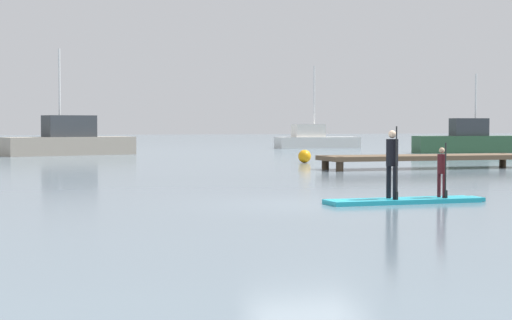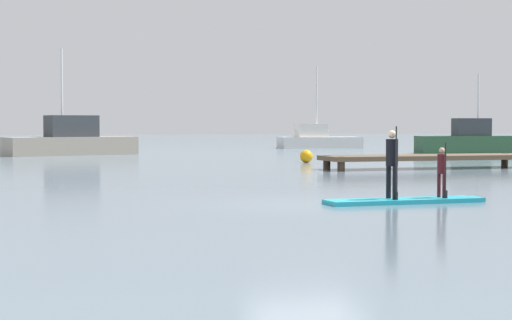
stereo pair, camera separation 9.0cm
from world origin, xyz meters
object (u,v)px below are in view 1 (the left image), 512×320
object	(u,v)px
motor_boat_small_navy	(467,141)
trawler_grey_distant	(315,139)
paddler_adult	(392,160)
paddler_child_solo	(442,169)
fishing_boat_green_midground	(69,141)
paddleboard_near	(406,201)
mooring_buoy_near	(305,156)

from	to	relation	value
motor_boat_small_navy	trawler_grey_distant	size ratio (longest dim) A/B	1.10
paddler_adult	trawler_grey_distant	distance (m)	43.30
paddler_child_solo	fishing_boat_green_midground	bearing A→B (deg)	99.63
motor_boat_small_navy	fishing_boat_green_midground	bearing A→B (deg)	171.80
paddler_child_solo	trawler_grey_distant	bearing A→B (deg)	72.67
paddleboard_near	mooring_buoy_near	size ratio (longest dim) A/B	6.35
paddleboard_near	fishing_boat_green_midground	size ratio (longest dim) A/B	0.49
motor_boat_small_navy	trawler_grey_distant	world-z (taller)	trawler_grey_distant
trawler_grey_distant	paddler_adult	bearing A→B (deg)	-108.89
paddler_adult	fishing_boat_green_midground	xyz separation A→B (m)	(-4.23, 32.25, -0.20)
trawler_grey_distant	mooring_buoy_near	bearing A→B (deg)	-112.31
paddler_adult	paddler_child_solo	xyz separation A→B (m)	(1.24, 0.01, -0.23)
paddler_child_solo	mooring_buoy_near	world-z (taller)	paddler_child_solo
paddler_adult	motor_boat_small_navy	bearing A→B (deg)	56.37
paddler_adult	trawler_grey_distant	xyz separation A→B (m)	(14.02, 40.97, -0.35)
paddleboard_near	fishing_boat_green_midground	bearing A→B (deg)	98.07
motor_boat_small_navy	paddler_child_solo	bearing A→B (deg)	-121.90
fishing_boat_green_midground	motor_boat_small_navy	size ratio (longest dim) A/B	1.15
paddler_adult	paddler_child_solo	distance (m)	1.26
paddleboard_near	mooring_buoy_near	world-z (taller)	mooring_buoy_near
paddler_child_solo	fishing_boat_green_midground	distance (m)	32.70
fishing_boat_green_midground	motor_boat_small_navy	xyz separation A→B (m)	(23.44, -3.38, -0.04)
paddleboard_near	paddler_adult	bearing A→B (deg)	-178.23
mooring_buoy_near	motor_boat_small_navy	bearing A→B (deg)	34.44
paddleboard_near	mooring_buoy_near	distance (m)	19.75
paddler_adult	fishing_boat_green_midground	size ratio (longest dim) A/B	0.21
fishing_boat_green_midground	paddleboard_near	bearing A→B (deg)	-81.93
fishing_boat_green_midground	mooring_buoy_near	bearing A→B (deg)	-54.52
paddleboard_near	trawler_grey_distant	bearing A→B (deg)	71.53
paddleboard_near	motor_boat_small_navy	xyz separation A→B (m)	(18.86, 28.86, 0.68)
paddler_adult	mooring_buoy_near	world-z (taller)	paddler_adult
paddleboard_near	trawler_grey_distant	distance (m)	43.19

